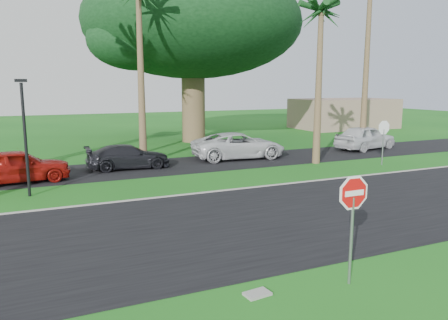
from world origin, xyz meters
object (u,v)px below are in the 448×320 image
object	(u,v)px
car_dark	(128,157)
car_minivan	(239,146)
stop_sign_far	(384,133)
stop_sign_near	(353,207)
car_red	(18,166)
car_pickup	(365,138)

from	to	relation	value
car_dark	car_minivan	bearing A→B (deg)	-83.32
stop_sign_far	car_minivan	size ratio (longest dim) A/B	0.46
stop_sign_near	car_minivan	world-z (taller)	stop_sign_near
car_red	car_minivan	bearing A→B (deg)	-85.69
stop_sign_near	stop_sign_far	distance (m)	15.91
car_red	stop_sign_near	bearing A→B (deg)	-158.63
car_dark	car_minivan	size ratio (longest dim) A/B	0.78
car_red	car_minivan	distance (m)	12.23
car_red	car_pickup	bearing A→B (deg)	-90.02
stop_sign_far	car_pickup	world-z (taller)	stop_sign_far
stop_sign_far	car_dark	xyz separation A→B (m)	(-13.14, 4.66, -1.14)
car_dark	car_minivan	world-z (taller)	car_minivan
stop_sign_far	car_dark	size ratio (longest dim) A/B	0.60
stop_sign_far	car_red	size ratio (longest dim) A/B	0.58
car_pickup	car_minivan	bearing A→B (deg)	76.48
car_dark	stop_sign_near	bearing A→B (deg)	-171.81
stop_sign_near	car_pickup	world-z (taller)	stop_sign_near
car_red	car_pickup	xyz separation A→B (m)	(21.70, 1.69, 0.06)
car_red	car_pickup	world-z (taller)	car_pickup
car_dark	car_minivan	xyz separation A→B (m)	(6.79, 0.53, 0.15)
stop_sign_far	car_minivan	distance (m)	8.26
car_minivan	car_pickup	xyz separation A→B (m)	(9.61, -0.18, 0.04)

